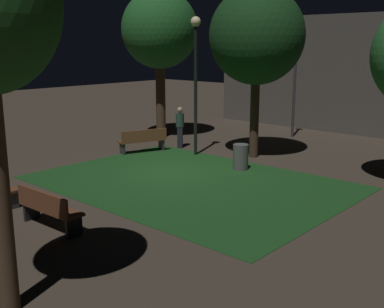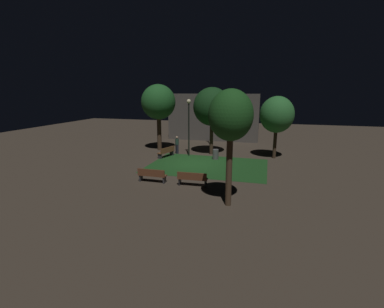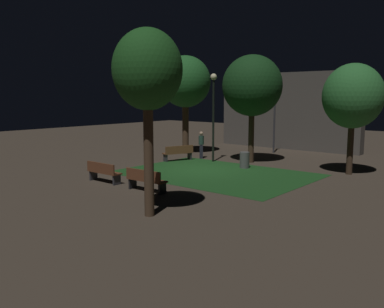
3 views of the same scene
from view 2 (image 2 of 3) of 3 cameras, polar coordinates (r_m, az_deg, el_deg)
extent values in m
plane|color=#3D3328|center=(21.54, 0.30, -2.02)|extent=(60.00, 60.00, 0.00)
cube|color=#194219|center=(20.98, 3.25, -2.45)|extent=(8.88, 6.41, 0.01)
cube|color=brown|center=(17.33, -8.27, -4.38)|extent=(1.80, 0.49, 0.06)
cube|color=brown|center=(17.08, -8.58, -3.84)|extent=(1.80, 0.07, 0.40)
cube|color=#2D2D33|center=(17.73, -10.62, -4.88)|extent=(0.08, 0.38, 0.42)
cube|color=#2D2D33|center=(17.10, -5.79, -5.39)|extent=(0.08, 0.38, 0.42)
cube|color=brown|center=(16.48, 0.13, -5.16)|extent=(1.82, 0.55, 0.06)
cube|color=brown|center=(16.21, -0.04, -4.61)|extent=(1.80, 0.13, 0.40)
cube|color=black|center=(16.75, -2.55, -5.73)|extent=(0.09, 0.39, 0.42)
cube|color=black|center=(16.40, 2.86, -6.15)|extent=(0.09, 0.39, 0.42)
cube|color=brown|center=(23.74, -5.50, 0.45)|extent=(1.04, 1.86, 0.06)
cube|color=brown|center=(23.56, -5.12, 0.94)|extent=(0.64, 1.72, 0.40)
cube|color=#2D2D33|center=(23.20, -6.75, -0.48)|extent=(0.39, 0.20, 0.42)
cube|color=#2D2D33|center=(24.40, -4.28, 0.24)|extent=(0.39, 0.20, 0.42)
cylinder|color=#38281C|center=(24.09, 16.96, 2.60)|extent=(0.29, 0.29, 2.93)
ellipsoid|color=#28662D|center=(23.81, 17.32, 7.89)|extent=(2.79, 2.79, 3.02)
cylinder|color=#423021|center=(13.42, 7.76, -2.81)|extent=(0.30, 0.30, 3.91)
ellipsoid|color=#194719|center=(12.97, 8.11, 8.05)|extent=(2.11, 2.11, 2.44)
cylinder|color=#38281C|center=(24.56, 4.09, 3.82)|extent=(0.32, 0.32, 3.36)
ellipsoid|color=#143816|center=(24.28, 4.19, 9.85)|extent=(3.28, 3.28, 3.35)
cylinder|color=#423021|center=(26.46, -6.87, 4.82)|extent=(0.41, 0.41, 3.72)
ellipsoid|color=#1E5623|center=(26.21, -7.04, 10.75)|extent=(3.21, 3.21, 3.27)
cylinder|color=#333338|center=(28.91, 3.99, 5.73)|extent=(0.12, 0.12, 3.87)
sphere|color=#F2EDCC|center=(28.72, 4.05, 9.86)|extent=(0.36, 0.36, 0.36)
cylinder|color=black|center=(23.79, -0.67, 5.06)|extent=(0.12, 0.12, 4.60)
sphere|color=#F4E5B2|center=(23.57, -0.69, 10.97)|extent=(0.36, 0.36, 0.36)
cylinder|color=#4C4C4C|center=(22.93, 4.95, -0.06)|extent=(0.50, 0.50, 0.84)
cube|color=black|center=(24.98, -3.14, 1.05)|extent=(0.33, 0.34, 0.84)
cylinder|color=#233D33|center=(24.85, -3.16, 2.59)|extent=(0.32, 0.32, 0.52)
sphere|color=tan|center=(24.78, -3.17, 3.50)|extent=(0.22, 0.22, 0.22)
cube|color=#4C4742|center=(31.45, 4.26, 7.62)|extent=(10.39, 0.80, 5.30)
camera|label=1|loc=(11.01, 41.21, 1.25)|focal=44.66mm
camera|label=3|loc=(8.60, 74.31, -9.25)|focal=38.69mm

